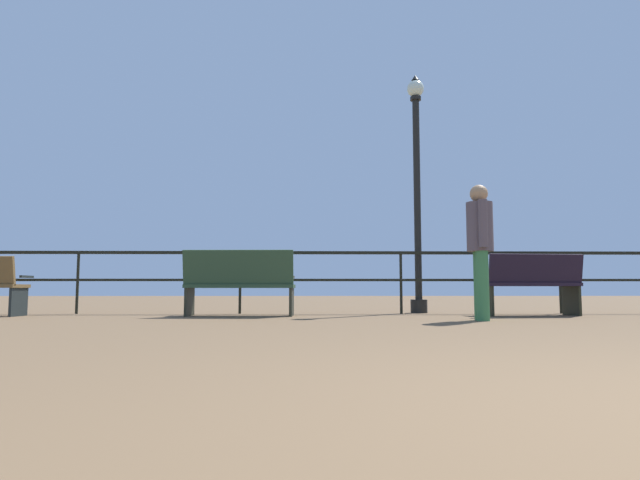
{
  "coord_description": "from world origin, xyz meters",
  "views": [
    {
      "loc": [
        -1.47,
        -1.26,
        0.39
      ],
      "look_at": [
        -1.32,
        7.02,
        1.14
      ],
      "focal_mm": 30.5,
      "sensor_mm": 36.0,
      "label": 1
    }
  ],
  "objects_px": {
    "bench_near_right": "(531,282)",
    "lamppost_center": "(417,183)",
    "person_by_bench": "(480,242)",
    "bench_near_left": "(240,281)"
  },
  "relations": [
    {
      "from": "bench_near_left",
      "to": "person_by_bench",
      "type": "relative_size",
      "value": 0.94
    },
    {
      "from": "bench_near_left",
      "to": "person_by_bench",
      "type": "height_order",
      "value": "person_by_bench"
    },
    {
      "from": "bench_near_right",
      "to": "lamppost_center",
      "type": "height_order",
      "value": "lamppost_center"
    },
    {
      "from": "bench_near_right",
      "to": "lamppost_center",
      "type": "bearing_deg",
      "value": 144.49
    },
    {
      "from": "lamppost_center",
      "to": "bench_near_left",
      "type": "bearing_deg",
      "value": -159.54
    },
    {
      "from": "person_by_bench",
      "to": "lamppost_center",
      "type": "bearing_deg",
      "value": 99.05
    },
    {
      "from": "bench_near_left",
      "to": "bench_near_right",
      "type": "bearing_deg",
      "value": 0.17
    },
    {
      "from": "bench_near_right",
      "to": "bench_near_left",
      "type": "bearing_deg",
      "value": -179.83
    },
    {
      "from": "lamppost_center",
      "to": "person_by_bench",
      "type": "height_order",
      "value": "lamppost_center"
    },
    {
      "from": "bench_near_right",
      "to": "lamppost_center",
      "type": "xyz_separation_m",
      "value": [
        -1.46,
        1.04,
        1.68
      ]
    }
  ]
}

